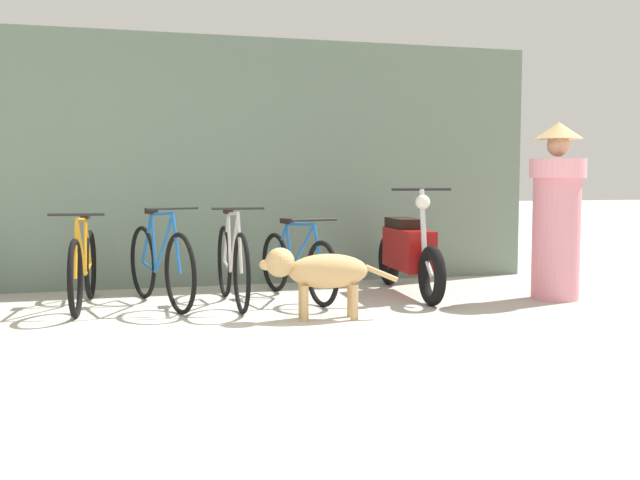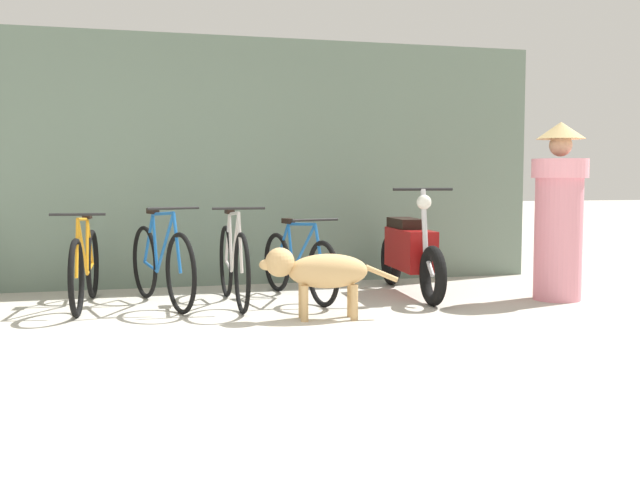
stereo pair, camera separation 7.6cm
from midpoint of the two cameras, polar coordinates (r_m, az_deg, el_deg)
The scene contains 9 objects.
ground_plane at distance 4.91m, azimuth -6.33°, elevation -8.91°, with size 60.00×60.00×0.00m, color #B7B2A5.
shop_wall_back at distance 8.16m, azimuth -9.96°, elevation 5.89°, with size 7.95×0.20×2.67m.
bicycle_0 at distance 7.03m, azimuth -17.18°, elevation -2.04°, with size 0.46×1.70×0.86m.
bicycle_1 at distance 6.94m, azimuth -11.69°, elevation -1.83°, with size 0.57×1.65×0.91m.
bicycle_2 at distance 6.88m, azimuth -6.30°, elevation -1.82°, with size 0.46×1.66×0.91m.
bicycle_3 at distance 7.19m, azimuth -1.36°, elevation -1.91°, with size 0.49×1.62×0.79m.
motorcycle at distance 7.49m, azimuth 7.17°, elevation -0.95°, with size 0.58×1.93×1.07m.
stray_dog at distance 6.12m, azimuth 0.23°, elevation -2.39°, with size 1.15×0.36×0.60m.
person_in_robes at distance 7.45m, azimuth 18.03°, elevation 2.20°, with size 0.70×0.70×1.68m.
Camera 2 is at (-0.66, -4.73, 1.15)m, focal length 42.00 mm.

